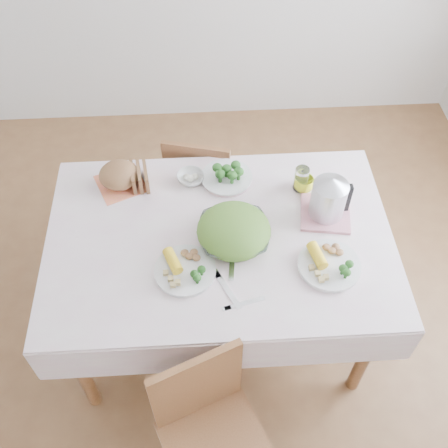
{
  "coord_description": "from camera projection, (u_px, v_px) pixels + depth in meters",
  "views": [
    {
      "loc": [
        -0.06,
        -1.39,
        2.55
      ],
      "look_at": [
        0.02,
        0.02,
        0.82
      ],
      "focal_mm": 42.0,
      "sensor_mm": 36.0,
      "label": 1
    }
  ],
  "objects": [
    {
      "name": "chair_far",
      "position": [
        205.0,
        172.0,
        2.93
      ],
      "size": [
        0.45,
        0.45,
        0.81
      ],
      "primitive_type": "cube",
      "rotation": [
        0.0,
        0.0,
        2.89
      ],
      "color": "brown",
      "rests_on": "floor"
    },
    {
      "name": "knife",
      "position": [
        244.0,
        303.0,
        2.05
      ],
      "size": [
        0.16,
        0.06,
        0.0
      ],
      "primitive_type": "cube",
      "rotation": [
        0.0,
        0.0,
        1.82
      ],
      "color": "silver",
      "rests_on": "tablecloth"
    },
    {
      "name": "glass_tumbler",
      "position": [
        301.0,
        179.0,
        2.39
      ],
      "size": [
        0.08,
        0.08,
        0.12
      ],
      "primitive_type": "cylinder",
      "rotation": [
        0.0,
        0.0,
        0.26
      ],
      "color": "white",
      "rests_on": "tablecloth"
    },
    {
      "name": "bread_loaf",
      "position": [
        119.0,
        175.0,
        2.42
      ],
      "size": [
        0.2,
        0.19,
        0.11
      ],
      "primitive_type": "ellipsoid",
      "rotation": [
        0.0,
        0.0,
        -0.08
      ],
      "color": "brown",
      "rests_on": "napkin"
    },
    {
      "name": "fruit_bowl",
      "position": [
        191.0,
        178.0,
        2.46
      ],
      "size": [
        0.16,
        0.16,
        0.04
      ],
      "primitive_type": "imported",
      "rotation": [
        0.0,
        0.0,
        -0.32
      ],
      "color": "white",
      "rests_on": "tablecloth"
    },
    {
      "name": "pink_tray",
      "position": [
        325.0,
        213.0,
        2.34
      ],
      "size": [
        0.25,
        0.25,
        0.02
      ],
      "primitive_type": "cube",
      "rotation": [
        0.0,
        0.0,
        -0.16
      ],
      "color": "#CC7D8A",
      "rests_on": "tablecloth"
    },
    {
      "name": "chair_near",
      "position": [
        217.0,
        443.0,
        2.01
      ],
      "size": [
        0.5,
        0.5,
        0.85
      ],
      "primitive_type": "cube",
      "rotation": [
        0.0,
        0.0,
        0.39
      ],
      "color": "brown",
      "rests_on": "floor"
    },
    {
      "name": "fork_right",
      "position": [
        232.0,
        262.0,
        2.18
      ],
      "size": [
        0.04,
        0.19,
        0.0
      ],
      "primitive_type": "cube",
      "rotation": [
        0.0,
        0.0,
        -0.11
      ],
      "color": "silver",
      "rests_on": "tablecloth"
    },
    {
      "name": "napkin",
      "position": [
        121.0,
        184.0,
        2.46
      ],
      "size": [
        0.27,
        0.27,
        0.0
      ],
      "primitive_type": "cube",
      "rotation": [
        0.0,
        0.0,
        0.4
      ],
      "color": "#ED7A51",
      "rests_on": "tablecloth"
    },
    {
      "name": "dinner_plate_left",
      "position": [
        185.0,
        271.0,
        2.14
      ],
      "size": [
        0.26,
        0.26,
        0.02
      ],
      "primitive_type": "cylinder",
      "rotation": [
        0.0,
        0.0,
        0.03
      ],
      "color": "white",
      "rests_on": "tablecloth"
    },
    {
      "name": "floor",
      "position": [
        221.0,
        322.0,
        2.86
      ],
      "size": [
        3.6,
        3.6,
        0.0
      ],
      "primitive_type": "plane",
      "color": "brown",
      "rests_on": "ground"
    },
    {
      "name": "fork_left",
      "position": [
        227.0,
        290.0,
        2.09
      ],
      "size": [
        0.11,
        0.19,
        0.0
      ],
      "primitive_type": "cube",
      "rotation": [
        0.0,
        0.0,
        0.45
      ],
      "color": "silver",
      "rests_on": "tablecloth"
    },
    {
      "name": "tablecloth",
      "position": [
        220.0,
        237.0,
        2.27
      ],
      "size": [
        1.5,
        1.0,
        0.01
      ],
      "primitive_type": "cube",
      "color": "white",
      "rests_on": "dining_table"
    },
    {
      "name": "electric_kettle",
      "position": [
        329.0,
        196.0,
        2.25
      ],
      "size": [
        0.16,
        0.16,
        0.21
      ],
      "primitive_type": "cylinder",
      "rotation": [
        0.0,
        0.0,
        0.06
      ],
      "color": "#B2B5BA",
      "rests_on": "pink_tray"
    },
    {
      "name": "dinner_plate_right",
      "position": [
        329.0,
        265.0,
        2.15
      ],
      "size": [
        0.29,
        0.29,
        0.02
      ],
      "primitive_type": "cylinder",
      "rotation": [
        0.0,
        0.0,
        -0.1
      ],
      "color": "white",
      "rests_on": "tablecloth"
    },
    {
      "name": "yellow_mug",
      "position": [
        304.0,
        184.0,
        2.41
      ],
      "size": [
        0.11,
        0.11,
        0.07
      ],
      "primitive_type": "imported",
      "rotation": [
        0.0,
        0.0,
        0.21
      ],
      "color": "#F4FF28",
      "rests_on": "tablecloth"
    },
    {
      "name": "dining_table",
      "position": [
        220.0,
        285.0,
        2.57
      ],
      "size": [
        1.4,
        0.9,
        0.75
      ],
      "primitive_type": "cube",
      "color": "brown",
      "rests_on": "floor"
    },
    {
      "name": "broccoli_plate",
      "position": [
        227.0,
        178.0,
        2.47
      ],
      "size": [
        0.28,
        0.28,
        0.02
      ],
      "primitive_type": "cylinder",
      "rotation": [
        0.0,
        0.0,
        0.19
      ],
      "color": "beige",
      "rests_on": "tablecloth"
    },
    {
      "name": "salad_bowl",
      "position": [
        234.0,
        235.0,
        2.22
      ],
      "size": [
        0.3,
        0.3,
        0.07
      ],
      "primitive_type": "imported",
      "rotation": [
        0.0,
        0.0,
        0.02
      ],
      "color": "white",
      "rests_on": "tablecloth"
    }
  ]
}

